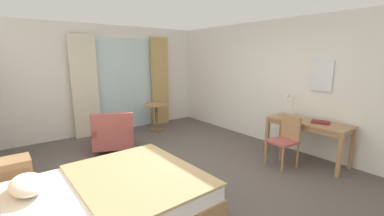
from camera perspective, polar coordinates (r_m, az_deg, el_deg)
ground at (r=4.31m, az=-1.50°, el=-15.45°), size 5.60×7.13×0.10m
wall_back at (r=6.82m, az=-18.19°, el=6.06°), size 5.20×0.12×2.64m
wall_right at (r=5.74m, az=19.47°, el=5.05°), size 0.12×6.73×2.64m
balcony_glass_door at (r=6.90m, az=-14.82°, el=4.98°), size 1.57×0.02×2.33m
curtain_panel_left at (r=6.49m, az=-22.69°, el=4.37°), size 0.59×0.10×2.39m
curtain_panel_right at (r=7.26m, az=-7.18°, el=5.84°), size 0.50×0.10×2.39m
bed at (r=3.29m, az=-18.75°, el=-19.21°), size 2.19×1.80×0.94m
nightstand at (r=4.38m, az=-35.14°, el=-12.62°), size 0.49×0.39×0.53m
writing_desk at (r=5.10m, az=24.33°, el=-3.68°), size 0.59×1.41×0.75m
desk_chair at (r=4.77m, az=20.06°, el=-6.26°), size 0.46×0.46×0.89m
desk_lamp at (r=5.31m, az=20.82°, el=1.43°), size 0.16×0.28×0.48m
closed_book at (r=5.02m, az=26.66°, el=-2.83°), size 0.28×0.33×0.03m
armchair_by_window at (r=5.49m, az=-16.93°, el=-5.73°), size 1.03×1.03×0.83m
round_cafe_table at (r=6.64m, az=-7.92°, el=-0.70°), size 0.63×0.63×0.70m
wall_mirror at (r=5.24m, az=26.83°, el=6.40°), size 0.02×0.40×0.56m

